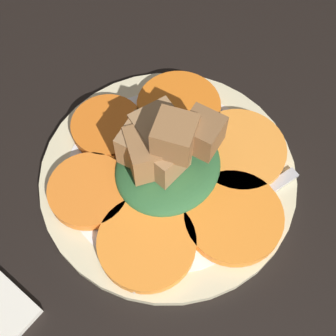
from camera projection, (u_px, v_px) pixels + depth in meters
table_slab at (168, 182)px, 49.08cm from camera, size 120.00×120.00×2.00cm
plate at (168, 175)px, 47.74cm from camera, size 26.02×26.02×1.05cm
carrot_slice_0 at (235, 215)px, 44.40cm from camera, size 9.48×9.48×1.17cm
carrot_slice_1 at (239, 150)px, 47.81cm from camera, size 9.55×9.55×1.17cm
carrot_slice_2 at (179, 107)px, 50.39cm from camera, size 9.04×9.04×1.17cm
carrot_slice_3 at (104, 129)px, 49.03cm from camera, size 7.59×7.59×1.17cm
carrot_slice_4 at (89, 190)px, 45.64cm from camera, size 7.99×7.99×1.17cm
carrot_slice_5 at (147, 243)px, 43.08cm from camera, size 9.20×9.20×1.17cm
center_pile at (164, 154)px, 44.37cm from camera, size 11.11×10.00×9.39cm
fork at (212, 227)px, 44.24cm from camera, size 19.64×7.31×0.40cm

